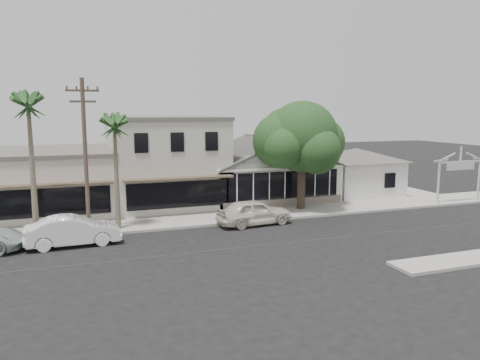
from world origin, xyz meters
name	(u,v)px	position (x,y,z in m)	size (l,w,h in m)	color
ground	(267,245)	(0.00, 0.00, 0.00)	(140.00, 140.00, 0.00)	black
sidewalk_north	(105,227)	(-8.00, 6.75, 0.07)	(90.00, 3.50, 0.15)	#9E9991
corner_shop	(264,167)	(5.00, 12.47, 2.62)	(10.40, 8.60, 5.10)	white
side_cottage	(356,177)	(13.20, 11.50, 1.50)	(6.00, 6.00, 3.00)	white
arch_sign	(460,163)	(18.40, 5.30, 3.16)	(4.12, 0.12, 3.95)	white
row_building_near	(164,162)	(-3.00, 13.50, 3.25)	(8.00, 10.00, 6.50)	beige
row_building_midnear	(40,182)	(-12.00, 13.50, 2.10)	(10.00, 10.00, 4.20)	beige
utility_pole	(85,154)	(-9.00, 5.20, 4.79)	(1.80, 0.24, 9.00)	brown
car_0	(254,212)	(0.99, 4.44, 0.82)	(1.93, 4.80, 1.64)	silver
car_1	(73,231)	(-9.86, 3.45, 0.81)	(1.72, 4.93, 1.62)	white
shade_tree	(300,139)	(5.73, 7.55, 5.20)	(7.12, 6.44, 7.90)	#3F2F26
palm_east	(114,126)	(-7.30, 5.78, 6.32)	(2.91, 2.91, 7.39)	#726651
palm_mid	(28,106)	(-11.84, 5.88, 7.44)	(3.26, 3.26, 8.64)	#726651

